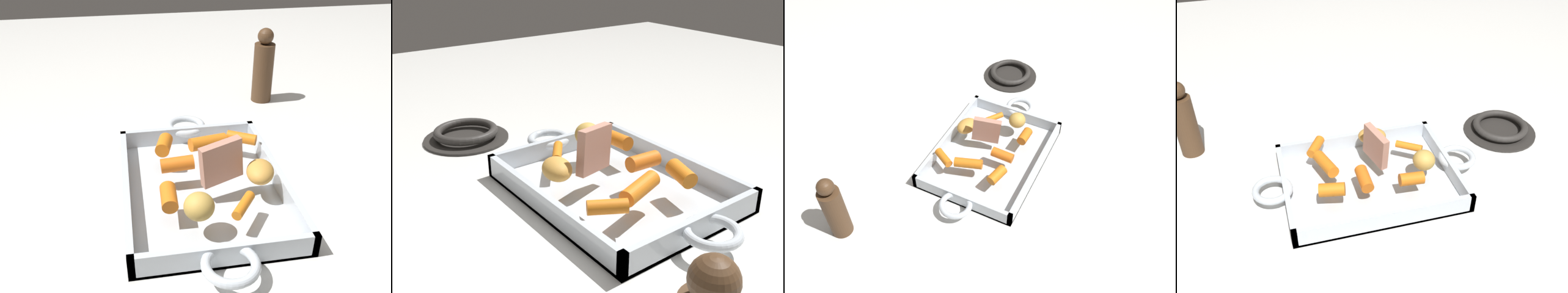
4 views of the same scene
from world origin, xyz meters
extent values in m
plane|color=silver|center=(0.00, 0.00, 0.00)|extent=(2.31, 2.31, 0.00)
cube|color=silver|center=(0.00, 0.00, 0.00)|extent=(0.32, 0.25, 0.01)
cube|color=silver|center=(0.00, 0.12, 0.02)|extent=(0.32, 0.01, 0.04)
cube|color=silver|center=(0.00, -0.12, 0.02)|extent=(0.32, 0.01, 0.04)
cube|color=silver|center=(0.16, 0.00, 0.02)|extent=(0.01, 0.25, 0.04)
cube|color=silver|center=(-0.16, 0.00, 0.02)|extent=(0.01, 0.25, 0.04)
torus|color=silver|center=(0.18, 0.00, 0.03)|extent=(0.07, 0.07, 0.01)
torus|color=silver|center=(-0.18, 0.00, 0.03)|extent=(0.07, 0.07, 0.01)
cube|color=tan|center=(-0.02, -0.02, 0.07)|extent=(0.03, 0.07, 0.07)
cylinder|color=orange|center=(0.02, 0.04, 0.05)|extent=(0.02, 0.05, 0.03)
cylinder|color=orange|center=(-0.06, 0.06, 0.05)|extent=(0.05, 0.02, 0.03)
cylinder|color=orange|center=(-0.09, -0.04, 0.04)|extent=(0.05, 0.04, 0.02)
cylinder|color=orange|center=(0.08, 0.05, 0.05)|extent=(0.05, 0.03, 0.03)
cylinder|color=orange|center=(0.08, -0.08, 0.05)|extent=(0.04, 0.05, 0.02)
cylinder|color=orange|center=(0.08, -0.02, 0.05)|extent=(0.04, 0.07, 0.03)
ellipsoid|color=gold|center=(-0.10, 0.02, 0.06)|extent=(0.06, 0.06, 0.04)
ellipsoid|color=gold|center=(-0.03, -0.08, 0.05)|extent=(0.07, 0.06, 0.03)
cylinder|color=#282623|center=(-0.32, -0.09, 0.00)|extent=(0.15, 0.15, 0.01)
torus|color=#2D2B28|center=(-0.32, -0.09, 0.02)|extent=(0.12, 0.12, 0.01)
cylinder|color=#4C331E|center=(0.33, -0.19, 0.06)|extent=(0.04, 0.04, 0.13)
sphere|color=#4C331E|center=(0.33, -0.19, 0.15)|extent=(0.03, 0.03, 0.03)
camera|label=1|loc=(-0.54, 0.10, 0.41)|focal=39.88mm
camera|label=2|loc=(0.47, -0.40, 0.34)|focal=43.83mm
camera|label=3|loc=(0.64, 0.29, 0.78)|focal=39.30mm
camera|label=4|loc=(0.17, 0.63, 0.58)|focal=41.95mm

